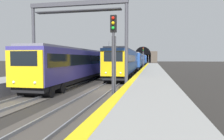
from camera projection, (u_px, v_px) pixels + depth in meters
ground_plane at (104, 91)px, 17.28m from camera, size 320.00×320.00×0.00m
platform_right at (151, 86)px, 16.44m from camera, size 112.00×3.55×1.03m
platform_left at (19, 83)px, 18.90m from camera, size 112.00×3.55×1.03m
platform_right_edge_strip at (132, 80)px, 16.72m from camera, size 112.00×0.50×0.01m
track_main_line at (104, 90)px, 17.28m from camera, size 160.00×3.16×0.21m
track_adjacent_line at (59, 89)px, 18.12m from camera, size 160.00×2.69×0.21m
train_main_approaching at (139, 60)px, 59.88m from camera, size 80.71×3.22×4.07m
train_adjacent_platform at (99, 62)px, 31.30m from camera, size 37.23×2.99×4.74m
railway_signal_near at (113, 51)px, 12.45m from camera, size 0.39×0.38×5.49m
railway_signal_mid at (143, 56)px, 50.20m from camera, size 0.39×0.38×5.60m
railway_signal_far at (148, 58)px, 108.44m from camera, size 0.39×0.38×4.68m
overhead_signal_gantry at (78, 24)px, 16.84m from camera, size 0.70×8.58×7.58m
tunnel_portal at (143, 57)px, 125.87m from camera, size 2.56×17.80×9.97m
catenary_mast_near at (109, 54)px, 67.05m from camera, size 0.22×1.98×8.44m
catenary_mast_far at (114, 55)px, 75.96m from camera, size 0.22×1.77×7.95m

